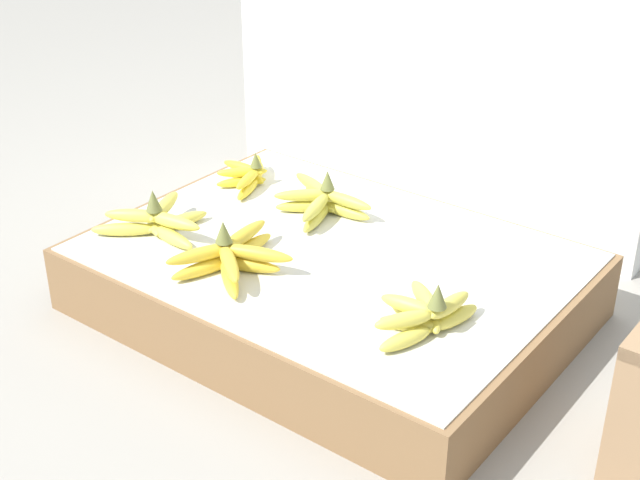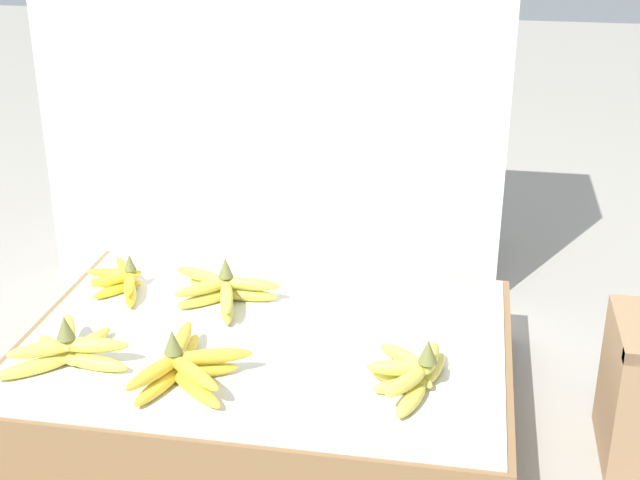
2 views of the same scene
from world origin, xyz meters
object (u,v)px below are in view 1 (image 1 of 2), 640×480
(banana_bunch_front_midleft, at_px, (232,256))
(banana_bunch_middle_left, at_px, (248,174))
(banana_bunch_front_left, at_px, (157,220))
(banana_bunch_middle_midleft, at_px, (321,201))
(banana_bunch_front_right, at_px, (424,314))

(banana_bunch_front_midleft, distance_m, banana_bunch_middle_left, 0.43)
(banana_bunch_front_left, height_order, banana_bunch_middle_midleft, banana_bunch_front_left)
(banana_bunch_middle_left, height_order, banana_bunch_middle_midleft, banana_bunch_middle_midleft)
(banana_bunch_front_left, bearing_deg, banana_bunch_front_midleft, -5.49)
(banana_bunch_front_left, height_order, banana_bunch_middle_left, banana_bunch_front_left)
(banana_bunch_middle_midleft, bearing_deg, banana_bunch_front_right, -31.42)
(banana_bunch_front_right, height_order, banana_bunch_middle_midleft, banana_bunch_front_right)
(banana_bunch_front_midleft, relative_size, banana_bunch_middle_midleft, 1.04)
(banana_bunch_middle_left, bearing_deg, banana_bunch_front_midleft, -52.89)
(banana_bunch_front_left, height_order, banana_bunch_front_midleft, banana_bunch_front_left)
(banana_bunch_front_right, distance_m, banana_bunch_middle_midleft, 0.52)
(banana_bunch_middle_left, bearing_deg, banana_bunch_front_right, -23.03)
(banana_bunch_front_left, xyz_separation_m, banana_bunch_middle_left, (-0.02, 0.32, -0.00))
(banana_bunch_front_right, bearing_deg, banana_bunch_middle_midleft, 148.58)
(banana_bunch_middle_midleft, bearing_deg, banana_bunch_front_midleft, -86.99)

